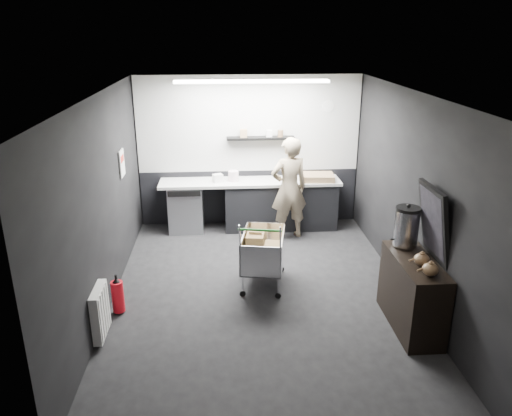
{
  "coord_description": "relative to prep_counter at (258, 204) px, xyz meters",
  "views": [
    {
      "loc": [
        -0.48,
        -6.03,
        3.45
      ],
      "look_at": [
        -0.04,
        0.4,
        1.12
      ],
      "focal_mm": 35.0,
      "sensor_mm": 36.0,
      "label": 1
    }
  ],
  "objects": [
    {
      "name": "floor",
      "position": [
        -0.14,
        -2.42,
        -0.46
      ],
      "size": [
        5.5,
        5.5,
        0.0
      ],
      "primitive_type": "plane",
      "color": "black",
      "rests_on": "ground"
    },
    {
      "name": "ceiling",
      "position": [
        -0.14,
        -2.42,
        2.24
      ],
      "size": [
        5.5,
        5.5,
        0.0
      ],
      "primitive_type": "plane",
      "rotation": [
        3.14,
        0.0,
        0.0
      ],
      "color": "silver",
      "rests_on": "wall_back"
    },
    {
      "name": "wall_back",
      "position": [
        -0.14,
        0.33,
        0.89
      ],
      "size": [
        5.5,
        0.0,
        5.5
      ],
      "primitive_type": "plane",
      "rotation": [
        1.57,
        0.0,
        0.0
      ],
      "color": "black",
      "rests_on": "floor"
    },
    {
      "name": "wall_front",
      "position": [
        -0.14,
        -5.17,
        0.89
      ],
      "size": [
        5.5,
        0.0,
        5.5
      ],
      "primitive_type": "plane",
      "rotation": [
        -1.57,
        0.0,
        0.0
      ],
      "color": "black",
      "rests_on": "floor"
    },
    {
      "name": "wall_left",
      "position": [
        -2.14,
        -2.42,
        0.89
      ],
      "size": [
        0.0,
        5.5,
        5.5
      ],
      "primitive_type": "plane",
      "rotation": [
        1.57,
        0.0,
        1.57
      ],
      "color": "black",
      "rests_on": "floor"
    },
    {
      "name": "wall_right",
      "position": [
        1.86,
        -2.42,
        0.89
      ],
      "size": [
        0.0,
        5.5,
        5.5
      ],
      "primitive_type": "plane",
      "rotation": [
        1.57,
        0.0,
        -1.57
      ],
      "color": "black",
      "rests_on": "floor"
    },
    {
      "name": "kitchen_wall_panel",
      "position": [
        -0.14,
        0.31,
        1.39
      ],
      "size": [
        3.95,
        0.02,
        1.7
      ],
      "primitive_type": "cube",
      "color": "#BBBCB7",
      "rests_on": "wall_back"
    },
    {
      "name": "dado_panel",
      "position": [
        -0.14,
        0.31,
        0.04
      ],
      "size": [
        3.95,
        0.02,
        1.0
      ],
      "primitive_type": "cube",
      "color": "black",
      "rests_on": "wall_back"
    },
    {
      "name": "floating_shelf",
      "position": [
        0.06,
        0.2,
        1.16
      ],
      "size": [
        1.2,
        0.22,
        0.04
      ],
      "primitive_type": "cube",
      "color": "black",
      "rests_on": "wall_back"
    },
    {
      "name": "wall_clock",
      "position": [
        1.26,
        0.3,
        1.69
      ],
      "size": [
        0.2,
        0.03,
        0.2
      ],
      "primitive_type": "cylinder",
      "rotation": [
        1.57,
        0.0,
        0.0
      ],
      "color": "silver",
      "rests_on": "wall_back"
    },
    {
      "name": "poster",
      "position": [
        -2.12,
        -1.12,
        1.09
      ],
      "size": [
        0.02,
        0.3,
        0.4
      ],
      "primitive_type": "cube",
      "color": "silver",
      "rests_on": "wall_left"
    },
    {
      "name": "poster_red_band",
      "position": [
        -2.11,
        -1.12,
        1.16
      ],
      "size": [
        0.02,
        0.22,
        0.1
      ],
      "primitive_type": "cube",
      "color": "red",
      "rests_on": "poster"
    },
    {
      "name": "radiator",
      "position": [
        -2.08,
        -3.32,
        -0.11
      ],
      "size": [
        0.1,
        0.5,
        0.6
      ],
      "primitive_type": "cube",
      "color": "silver",
      "rests_on": "wall_left"
    },
    {
      "name": "ceiling_strip",
      "position": [
        -0.14,
        -0.57,
        2.21
      ],
      "size": [
        2.4,
        0.2,
        0.04
      ],
      "primitive_type": "cube",
      "color": "white",
      "rests_on": "ceiling"
    },
    {
      "name": "prep_counter",
      "position": [
        0.0,
        0.0,
        0.0
      ],
      "size": [
        3.2,
        0.61,
        0.9
      ],
      "color": "black",
      "rests_on": "floor"
    },
    {
      "name": "person",
      "position": [
        0.5,
        -0.45,
        0.43
      ],
      "size": [
        0.72,
        0.56,
        1.77
      ],
      "primitive_type": "imported",
      "rotation": [
        0.0,
        0.0,
        3.37
      ],
      "color": "#C3B79B",
      "rests_on": "floor"
    },
    {
      "name": "shopping_cart",
      "position": [
        -0.08,
        -2.12,
        0.04
      ],
      "size": [
        0.72,
        1.03,
        1.04
      ],
      "color": "silver",
      "rests_on": "floor"
    },
    {
      "name": "sideboard",
      "position": [
        1.63,
        -3.28,
        0.11
      ],
      "size": [
        0.51,
        1.19,
        1.78
      ],
      "color": "black",
      "rests_on": "floor"
    },
    {
      "name": "fire_extinguisher",
      "position": [
        -1.99,
        -2.77,
        -0.21
      ],
      "size": [
        0.16,
        0.16,
        0.51
      ],
      "color": "red",
      "rests_on": "floor"
    },
    {
      "name": "cardboard_box",
      "position": [
        1.06,
        -0.05,
        0.5
      ],
      "size": [
        0.58,
        0.46,
        0.11
      ],
      "primitive_type": "cube",
      "rotation": [
        0.0,
        0.0,
        -0.07
      ],
      "color": "#94744E",
      "rests_on": "prep_counter"
    },
    {
      "name": "pink_tub",
      "position": [
        -0.43,
        0.0,
        0.53
      ],
      "size": [
        0.18,
        0.18,
        0.18
      ],
      "primitive_type": "cylinder",
      "color": "silver",
      "rests_on": "prep_counter"
    },
    {
      "name": "white_container",
      "position": [
        -0.71,
        -0.05,
        0.51
      ],
      "size": [
        0.2,
        0.18,
        0.14
      ],
      "primitive_type": "cube",
      "rotation": [
        0.0,
        0.0,
        0.38
      ],
      "color": "silver",
      "rests_on": "prep_counter"
    }
  ]
}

